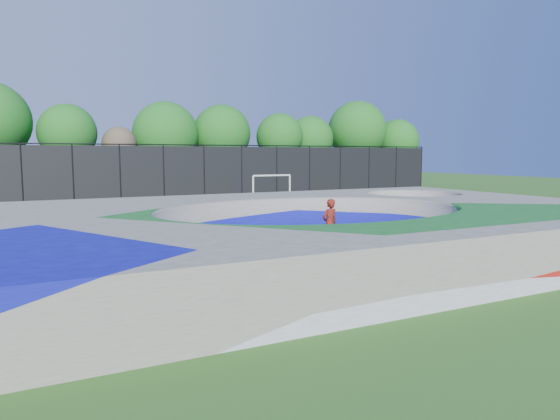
{
  "coord_description": "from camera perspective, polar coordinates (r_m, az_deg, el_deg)",
  "views": [
    {
      "loc": [
        -8.6,
        -14.53,
        3.27
      ],
      "look_at": [
        0.23,
        3.0,
        1.1
      ],
      "focal_mm": 32.0,
      "sensor_mm": 36.0,
      "label": 1
    }
  ],
  "objects": [
    {
      "name": "skate_deck",
      "position": [
        17.08,
        3.86,
        -2.19
      ],
      "size": [
        22.0,
        14.0,
        1.5
      ],
      "primitive_type": "cube",
      "color": "gray",
      "rests_on": "ground"
    },
    {
      "name": "treeline",
      "position": [
        41.43,
        -14.45,
        8.51
      ],
      "size": [
        51.9,
        6.72,
        8.49
      ],
      "color": "#4D3526",
      "rests_on": "ground"
    },
    {
      "name": "skater",
      "position": [
        17.59,
        5.7,
        -1.56
      ],
      "size": [
        0.69,
        0.52,
        1.74
      ],
      "primitive_type": "imported",
      "rotation": [
        0.0,
        0.0,
        3.31
      ],
      "color": "#B1220E",
      "rests_on": "ground"
    },
    {
      "name": "fence",
      "position": [
        36.58,
        -13.15,
        4.3
      ],
      "size": [
        48.09,
        0.09,
        4.04
      ],
      "color": "black",
      "rests_on": "ground"
    },
    {
      "name": "soccer_goal",
      "position": [
        34.37,
        -0.94,
        3.08
      ],
      "size": [
        2.92,
        0.12,
        1.93
      ],
      "color": "silver",
      "rests_on": "ground"
    },
    {
      "name": "skateboard",
      "position": [
        17.72,
        5.67,
        -4.27
      ],
      "size": [
        0.81,
        0.37,
        0.05
      ],
      "primitive_type": "cube",
      "rotation": [
        0.0,
        0.0,
        0.2
      ],
      "color": "black",
      "rests_on": "ground"
    },
    {
      "name": "ground",
      "position": [
        17.2,
        3.84,
        -4.66
      ],
      "size": [
        120.0,
        120.0,
        0.0
      ],
      "primitive_type": "plane",
      "color": "#255317",
      "rests_on": "ground"
    }
  ]
}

